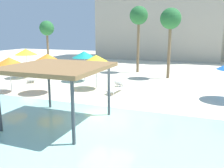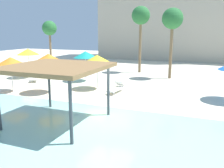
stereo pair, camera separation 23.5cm
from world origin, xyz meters
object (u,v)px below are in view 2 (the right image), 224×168
(beach_umbrella_yellow_4, at_px, (28,52))
(palm_tree_2, at_px, (141,17))
(shade_pavilion, at_px, (57,69))
(beach_umbrella_orange_7, at_px, (11,61))
(beach_umbrella_yellow_0, at_px, (97,59))
(palm_tree_3, at_px, (49,29))
(beach_umbrella_orange_1, at_px, (48,58))
(beach_umbrella_teal_6, at_px, (85,54))
(lounge_chair_2, at_px, (116,88))
(palm_tree_0, at_px, (172,20))
(lounge_chair_1, at_px, (34,77))

(beach_umbrella_yellow_4, relative_size, palm_tree_2, 0.40)
(shade_pavilion, relative_size, beach_umbrella_orange_7, 1.71)
(beach_umbrella_yellow_0, height_order, palm_tree_3, palm_tree_3)
(beach_umbrella_orange_1, relative_size, beach_umbrella_teal_6, 1.06)
(shade_pavilion, distance_m, palm_tree_3, 22.42)
(beach_umbrella_orange_7, relative_size, lounge_chair_2, 1.31)
(beach_umbrella_teal_6, distance_m, lounge_chair_2, 5.37)
(shade_pavilion, xyz_separation_m, palm_tree_0, (3.14, 13.62, 2.68))
(shade_pavilion, bearing_deg, beach_umbrella_orange_7, 149.18)
(beach_umbrella_orange_7, height_order, palm_tree_3, palm_tree_3)
(beach_umbrella_yellow_0, distance_m, beach_umbrella_orange_7, 6.21)
(beach_umbrella_teal_6, relative_size, lounge_chair_1, 1.38)
(beach_umbrella_yellow_0, relative_size, beach_umbrella_orange_7, 1.02)
(shade_pavilion, height_order, beach_umbrella_teal_6, shade_pavilion)
(lounge_chair_1, xyz_separation_m, lounge_chair_2, (8.32, -1.17, 0.00))
(beach_umbrella_teal_6, xyz_separation_m, beach_umbrella_orange_7, (-3.06, -5.58, -0.08))
(beach_umbrella_yellow_4, bearing_deg, beach_umbrella_orange_7, -61.43)
(beach_umbrella_orange_1, relative_size, lounge_chair_1, 1.46)
(beach_umbrella_yellow_0, height_order, palm_tree_2, palm_tree_2)
(lounge_chair_2, bearing_deg, palm_tree_0, 164.14)
(beach_umbrella_orange_1, bearing_deg, beach_umbrella_orange_7, -162.56)
(palm_tree_2, bearing_deg, palm_tree_0, -32.78)
(lounge_chair_1, bearing_deg, shade_pavilion, 12.18)
(beach_umbrella_teal_6, height_order, palm_tree_3, palm_tree_3)
(lounge_chair_1, bearing_deg, beach_umbrella_yellow_4, -160.33)
(beach_umbrella_yellow_4, bearing_deg, palm_tree_0, 20.53)
(beach_umbrella_yellow_0, bearing_deg, beach_umbrella_orange_7, -148.88)
(beach_umbrella_teal_6, relative_size, palm_tree_0, 0.41)
(beach_umbrella_orange_1, relative_size, lounge_chair_2, 1.44)
(beach_umbrella_yellow_4, height_order, lounge_chair_2, beach_umbrella_yellow_4)
(beach_umbrella_orange_1, height_order, beach_umbrella_teal_6, beach_umbrella_orange_1)
(lounge_chair_1, height_order, lounge_chair_2, same)
(beach_umbrella_yellow_0, relative_size, lounge_chair_2, 1.34)
(beach_umbrella_teal_6, relative_size, palm_tree_2, 0.38)
(shade_pavilion, distance_m, beach_umbrella_orange_7, 7.76)
(lounge_chair_2, bearing_deg, beach_umbrella_orange_7, -64.01)
(beach_umbrella_orange_7, bearing_deg, lounge_chair_2, 20.63)
(palm_tree_3, bearing_deg, beach_umbrella_yellow_4, -66.03)
(lounge_chair_2, xyz_separation_m, palm_tree_2, (-0.89, 9.29, 5.45))
(beach_umbrella_yellow_4, height_order, beach_umbrella_orange_7, beach_umbrella_yellow_4)
(beach_umbrella_yellow_0, distance_m, palm_tree_3, 16.26)
(beach_umbrella_teal_6, height_order, lounge_chair_1, beach_umbrella_teal_6)
(beach_umbrella_yellow_0, xyz_separation_m, beach_umbrella_orange_7, (-5.31, -3.21, -0.05))
(beach_umbrella_yellow_0, relative_size, lounge_chair_1, 1.36)
(beach_umbrella_yellow_4, bearing_deg, palm_tree_3, 113.97)
(beach_umbrella_yellow_4, distance_m, palm_tree_3, 10.05)
(palm_tree_0, xyz_separation_m, palm_tree_2, (-3.59, 2.31, 0.47))
(beach_umbrella_yellow_4, bearing_deg, shade_pavilion, -43.67)
(shade_pavilion, height_order, beach_umbrella_orange_7, shade_pavilion)
(beach_umbrella_yellow_4, height_order, palm_tree_2, palm_tree_2)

